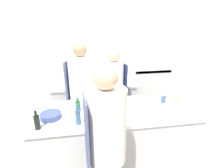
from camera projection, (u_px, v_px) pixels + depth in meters
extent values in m
plane|color=#A89E8E|center=(116.00, 163.00, 2.71)|extent=(16.00, 16.00, 0.00)
cube|color=silver|center=(100.00, 51.00, 4.21)|extent=(8.00, 0.06, 2.80)
cube|color=#B7BABC|center=(116.00, 139.00, 2.56)|extent=(2.16, 0.81, 0.89)
cube|color=white|center=(116.00, 111.00, 2.40)|extent=(2.25, 0.85, 0.04)
cube|color=#B7BABC|center=(95.00, 104.00, 3.62)|extent=(1.57, 0.70, 0.89)
cube|color=#B7BABC|center=(94.00, 83.00, 3.46)|extent=(1.63, 0.73, 0.04)
cube|color=#B7BABC|center=(147.00, 87.00, 4.33)|extent=(0.97, 0.64, 1.05)
cube|color=black|center=(151.00, 101.00, 4.12)|extent=(0.78, 0.01, 0.37)
cube|color=black|center=(154.00, 72.00, 3.88)|extent=(0.83, 0.01, 0.06)
cylinder|color=white|center=(107.00, 126.00, 1.60)|extent=(0.36, 0.36, 0.73)
cube|color=#4C567F|center=(87.00, 139.00, 1.60)|extent=(0.04, 0.35, 0.84)
sphere|color=tan|center=(106.00, 78.00, 1.44)|extent=(0.21, 0.21, 0.21)
cylinder|color=black|center=(113.00, 118.00, 3.24)|extent=(0.29, 0.29, 0.76)
cylinder|color=silver|center=(114.00, 81.00, 2.99)|extent=(0.34, 0.34, 0.68)
cube|color=#19234C|center=(122.00, 85.00, 3.09)|extent=(0.09, 0.31, 0.79)
sphere|color=tan|center=(114.00, 55.00, 2.84)|extent=(0.21, 0.21, 0.21)
cylinder|color=black|center=(84.00, 125.00, 2.98)|extent=(0.34, 0.34, 0.82)
cylinder|color=white|center=(82.00, 81.00, 2.71)|extent=(0.40, 0.40, 0.76)
cube|color=#4C567F|center=(69.00, 87.00, 2.76)|extent=(0.10, 0.37, 0.87)
sphere|color=#9E7051|center=(80.00, 50.00, 2.55)|extent=(0.21, 0.21, 0.21)
cylinder|color=#19471E|center=(78.00, 107.00, 2.33)|extent=(0.07, 0.07, 0.14)
cylinder|color=#19471E|center=(78.00, 100.00, 2.30)|extent=(0.03, 0.03, 0.05)
cylinder|color=#5B2319|center=(111.00, 113.00, 2.12)|extent=(0.09, 0.09, 0.19)
cylinder|color=#5B2319|center=(111.00, 103.00, 2.08)|extent=(0.04, 0.04, 0.07)
cylinder|color=black|center=(37.00, 123.00, 1.94)|extent=(0.07, 0.07, 0.17)
cylinder|color=black|center=(35.00, 113.00, 1.90)|extent=(0.03, 0.03, 0.06)
cylinder|color=silver|center=(120.00, 99.00, 2.56)|extent=(0.07, 0.07, 0.13)
cylinder|color=silver|center=(120.00, 93.00, 2.53)|extent=(0.03, 0.03, 0.05)
cylinder|color=#2D5175|center=(78.00, 117.00, 2.02)|extent=(0.06, 0.06, 0.19)
cylinder|color=#2D5175|center=(77.00, 107.00, 1.98)|extent=(0.03, 0.03, 0.07)
cylinder|color=white|center=(126.00, 110.00, 2.31)|extent=(0.24, 0.24, 0.08)
cylinder|color=tan|center=(172.00, 96.00, 2.75)|extent=(0.22, 0.22, 0.06)
cylinder|color=white|center=(143.00, 104.00, 2.47)|extent=(0.20, 0.20, 0.07)
cylinder|color=navy|center=(51.00, 116.00, 2.17)|extent=(0.26, 0.26, 0.07)
cylinder|color=#33477F|center=(163.00, 99.00, 2.59)|extent=(0.07, 0.07, 0.10)
cylinder|color=#B7BABC|center=(98.00, 79.00, 3.32)|extent=(0.31, 0.31, 0.22)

